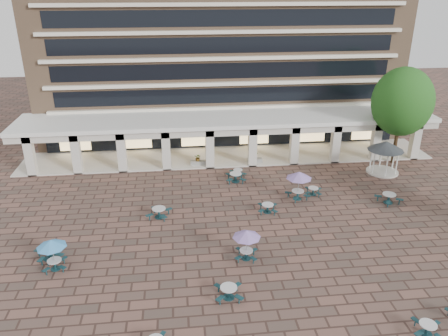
{
  "coord_description": "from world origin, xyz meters",
  "views": [
    {
      "loc": [
        -5.11,
        -27.28,
        17.11
      ],
      "look_at": [
        -1.75,
        3.0,
        3.92
      ],
      "focal_mm": 35.0,
      "sensor_mm": 36.0,
      "label": 1
    }
  ],
  "objects_px": {
    "planter_left": "(198,161)",
    "planter_right": "(255,159)",
    "gazebo": "(386,149)",
    "picnic_table_0": "(49,252)",
    "picnic_table_2": "(427,328)"
  },
  "relations": [
    {
      "from": "planter_left",
      "to": "picnic_table_2",
      "type": "bearing_deg",
      "value": -66.01
    },
    {
      "from": "gazebo",
      "to": "picnic_table_0",
      "type": "bearing_deg",
      "value": -158.58
    },
    {
      "from": "picnic_table_0",
      "to": "picnic_table_2",
      "type": "xyz_separation_m",
      "value": [
        21.38,
        -9.2,
        -0.06
      ]
    },
    {
      "from": "gazebo",
      "to": "planter_left",
      "type": "xyz_separation_m",
      "value": [
        -17.57,
        3.59,
        -1.87
      ]
    },
    {
      "from": "gazebo",
      "to": "planter_right",
      "type": "relative_size",
      "value": 2.25
    },
    {
      "from": "gazebo",
      "to": "planter_right",
      "type": "distance_m",
      "value": 12.54
    },
    {
      "from": "picnic_table_0",
      "to": "planter_left",
      "type": "bearing_deg",
      "value": 30.29
    },
    {
      "from": "planter_left",
      "to": "planter_right",
      "type": "distance_m",
      "value": 5.71
    },
    {
      "from": "planter_right",
      "to": "gazebo",
      "type": "bearing_deg",
      "value": -16.83
    },
    {
      "from": "picnic_table_0",
      "to": "gazebo",
      "type": "xyz_separation_m",
      "value": [
        28.32,
        11.11,
        1.9
      ]
    },
    {
      "from": "planter_left",
      "to": "planter_right",
      "type": "xyz_separation_m",
      "value": [
        5.71,
        0.0,
        -0.01
      ]
    },
    {
      "from": "picnic_table_0",
      "to": "planter_left",
      "type": "distance_m",
      "value": 18.2
    },
    {
      "from": "planter_left",
      "to": "gazebo",
      "type": "bearing_deg",
      "value": -11.54
    },
    {
      "from": "gazebo",
      "to": "planter_left",
      "type": "distance_m",
      "value": 18.03
    },
    {
      "from": "gazebo",
      "to": "picnic_table_2",
      "type": "bearing_deg",
      "value": -108.86
    }
  ]
}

